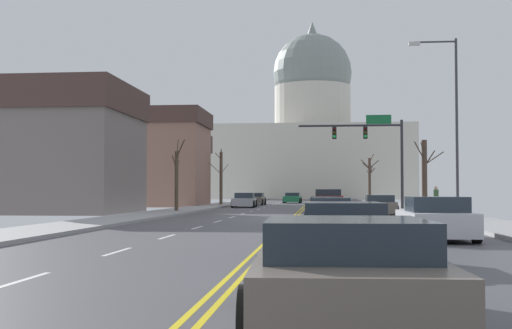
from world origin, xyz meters
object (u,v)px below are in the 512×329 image
object	(u,v)px
pickup_truck_near_00	(328,202)
sedan_oncoming_01	(255,199)
signal_gantry	(373,142)
sedan_near_05	(343,233)
sedan_near_02	(326,209)
sedan_near_06	(344,275)
street_lamp_right	(451,113)
sedan_oncoming_02	(292,198)
bicycle_parked	(456,209)
pedestrian_00	(436,197)
sedan_near_04	(435,220)
sedan_near_01	(379,206)
sedan_near_03	(331,213)
sedan_oncoming_00	(244,201)

from	to	relation	value
pickup_truck_near_00	sedan_oncoming_01	distance (m)	21.54
signal_gantry	sedan_near_05	world-z (taller)	signal_gantry
sedan_near_02	sedan_near_05	size ratio (longest dim) A/B	0.91
sedan_near_06	street_lamp_right	bearing A→B (deg)	76.47
sedan_near_05	sedan_near_06	world-z (taller)	sedan_near_05
sedan_oncoming_01	signal_gantry	bearing A→B (deg)	-57.56
sedan_oncoming_02	bicycle_parked	size ratio (longest dim) A/B	2.59
sedan_oncoming_01	pedestrian_00	distance (m)	27.13
pickup_truck_near_00	sedan_near_06	bearing A→B (deg)	-90.40
sedan_oncoming_02	sedan_near_04	bearing A→B (deg)	-83.15
sedan_near_01	sedan_oncoming_01	distance (m)	29.19
street_lamp_right	sedan_near_03	size ratio (longest dim) A/B	1.95
sedan_near_04	sedan_oncoming_00	bearing A→B (deg)	105.43
sedan_near_02	sedan_oncoming_00	bearing A→B (deg)	106.53
sedan_oncoming_02	sedan_near_02	bearing A→B (deg)	-85.24
sedan_near_02	sedan_near_05	world-z (taller)	sedan_near_05
sedan_near_02	sedan_near_05	xyz separation A→B (m)	(0.21, -19.69, 0.04)
sedan_oncoming_00	sedan_near_02	bearing A→B (deg)	-73.47
sedan_near_06	bicycle_parked	size ratio (longest dim) A/B	2.47
sedan_oncoming_01	pedestrian_00	size ratio (longest dim) A/B	2.72
sedan_near_06	bicycle_parked	distance (m)	29.27
sedan_near_04	sedan_oncoming_01	bearing A→B (deg)	102.47
sedan_near_02	pickup_truck_near_00	bearing A→B (deg)	88.82
sedan_near_01	bicycle_parked	world-z (taller)	sedan_near_01
sedan_oncoming_02	bicycle_parked	bearing A→B (deg)	-75.78
sedan_near_03	sedan_near_04	xyz separation A→B (m)	(3.06, -7.09, 0.05)
sedan_near_03	sedan_oncoming_01	distance (m)	40.14
sedan_near_02	sedan_near_06	distance (m)	26.60
sedan_near_03	sedan_oncoming_01	size ratio (longest dim) A/B	1.03
sedan_oncoming_02	pedestrian_00	size ratio (longest dim) A/B	2.79
sedan_near_04	sedan_near_06	distance (m)	13.53
sedan_near_01	sedan_near_02	bearing A→B (deg)	-119.10
street_lamp_right	sedan_oncoming_02	xyz separation A→B (m)	(-9.79, 44.41, -4.78)
sedan_near_03	sedan_oncoming_00	xyz separation A→B (m)	(-7.20, 30.08, 0.03)
signal_gantry	sedan_near_05	distance (m)	36.33
sedan_near_02	sedan_near_03	distance (m)	6.38
sedan_oncoming_00	bicycle_parked	size ratio (longest dim) A/B	2.65
sedan_near_02	sedan_oncoming_01	world-z (taller)	sedan_oncoming_01
sedan_near_01	sedan_oncoming_00	distance (m)	20.64
signal_gantry	sedan_near_01	world-z (taller)	signal_gantry
street_lamp_right	sedan_near_03	world-z (taller)	street_lamp_right
signal_gantry	pickup_truck_near_00	size ratio (longest dim) A/B	1.43
sedan_near_06	sedan_oncoming_02	world-z (taller)	sedan_oncoming_02
pickup_truck_near_00	bicycle_parked	bearing A→B (deg)	-58.78
sedan_near_04	bicycle_parked	size ratio (longest dim) A/B	2.39
sedan_near_01	sedan_near_05	world-z (taller)	sedan_near_05
sedan_near_06	sedan_oncoming_02	xyz separation A→B (m)	(-3.61, 70.09, 0.01)
signal_gantry	sedan_near_04	xyz separation A→B (m)	(-0.46, -29.64, -4.58)
sedan_oncoming_01	bicycle_parked	xyz separation A→B (m)	(14.01, -31.27, -0.10)
sedan_near_02	sedan_near_04	xyz separation A→B (m)	(3.22, -13.46, 0.06)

